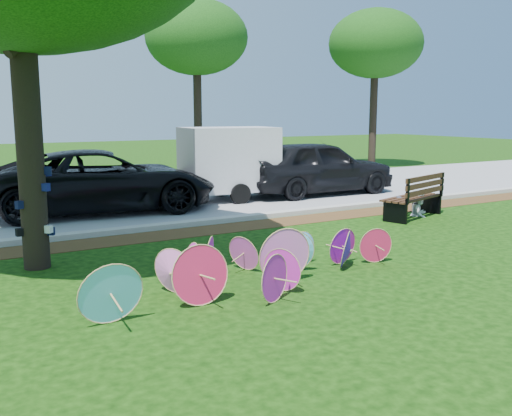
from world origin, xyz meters
The scene contains 12 objects.
ground centered at (0.00, 0.00, 0.00)m, with size 90.00×90.00×0.00m, color black.
mulch_strip centered at (0.00, 4.50, 0.01)m, with size 90.00×1.00×0.01m, color #472D16.
curb centered at (0.00, 5.20, 0.06)m, with size 90.00×0.30×0.12m, color #B7B5AD.
street centered at (0.00, 9.35, 0.01)m, with size 90.00×8.00×0.01m, color gray.
parasol_pile centered at (-0.50, 0.40, 0.37)m, with size 5.69×2.16×0.90m.
black_van centered at (-0.71, 8.11, 0.83)m, with size 2.77×6.00×1.67m, color black.
dark_pickup centered at (6.23, 7.97, 0.89)m, with size 2.09×5.20×1.77m, color black.
cargo_trailer centered at (3.20, 8.30, 1.25)m, with size 2.71×1.72×2.50m, color silver.
park_bench centered at (5.86, 3.40, 0.54)m, with size 2.08×0.79×1.09m, color black, non-canonical shape.
person_left centered at (5.51, 3.45, 0.54)m, with size 0.40×0.26×1.09m, color #363C4A.
person_right centered at (6.21, 3.45, 0.62)m, with size 0.61×0.47×1.25m, color silver.
bg_trees centered at (4.19, 15.01, 5.77)m, with size 25.35×6.44×7.40m.
Camera 1 is at (-4.69, -7.01, 2.66)m, focal length 40.00 mm.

